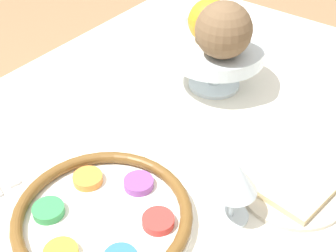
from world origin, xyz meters
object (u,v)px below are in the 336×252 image
object	(u,v)px
seder_plate	(103,216)
cup_mid	(181,21)
orange_fruit	(210,21)
fruit_stand	(216,54)
wine_glass	(235,179)
bread_plate	(292,187)
coconut	(223,30)

from	to	relation	value
seder_plate	cup_mid	size ratio (longest dim) A/B	3.77
orange_fruit	cup_mid	bearing A→B (deg)	49.14
fruit_stand	wine_glass	bearing A→B (deg)	-143.13
bread_plate	orange_fruit	bearing A→B (deg)	57.38
coconut	fruit_stand	bearing A→B (deg)	42.83
wine_glass	orange_fruit	size ratio (longest dim) A/B	1.27
orange_fruit	coconut	xyz separation A→B (m)	(-0.04, -0.05, 0.01)
orange_fruit	seder_plate	bearing A→B (deg)	-167.96
wine_glass	fruit_stand	distance (m)	0.37
seder_plate	coconut	xyz separation A→B (m)	(0.40, 0.04, 0.14)
wine_glass	coconut	size ratio (longest dim) A/B	1.03
orange_fruit	cup_mid	distance (m)	0.28
fruit_stand	orange_fruit	size ratio (longest dim) A/B	2.23
cup_mid	seder_plate	bearing A→B (deg)	-154.74
wine_glass	orange_fruit	distance (m)	0.39
wine_glass	orange_fruit	bearing A→B (deg)	39.16
seder_plate	wine_glass	world-z (taller)	wine_glass
wine_glass	bread_plate	world-z (taller)	wine_glass
wine_glass	bread_plate	size ratio (longest dim) A/B	0.64
coconut	bread_plate	distance (m)	0.33
seder_plate	wine_glass	xyz separation A→B (m)	(0.13, -0.15, 0.07)
coconut	seder_plate	bearing A→B (deg)	-174.15
cup_mid	coconut	bearing A→B (deg)	-129.55
wine_glass	bread_plate	distance (m)	0.14
fruit_stand	cup_mid	world-z (taller)	fruit_stand
seder_plate	orange_fruit	distance (m)	0.46
fruit_stand	cup_mid	size ratio (longest dim) A/B	2.75
wine_glass	orange_fruit	world-z (taller)	orange_fruit
fruit_stand	coconut	distance (m)	0.09
seder_plate	cup_mid	world-z (taller)	cup_mid
bread_plate	cup_mid	world-z (taller)	cup_mid
seder_plate	orange_fruit	xyz separation A→B (m)	(0.43, 0.09, 0.13)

